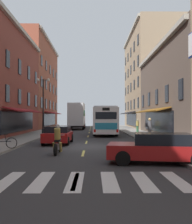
% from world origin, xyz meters
% --- Properties ---
extents(ground_plane, '(34.80, 80.00, 0.10)m').
position_xyz_m(ground_plane, '(0.00, 0.00, -0.05)').
color(ground_plane, '#333335').
extents(lane_centre_dashes, '(0.14, 73.90, 0.01)m').
position_xyz_m(lane_centre_dashes, '(0.00, -0.25, 0.00)').
color(lane_centre_dashes, '#DBCC4C').
rests_on(lane_centre_dashes, ground).
extents(crosswalk_near, '(7.10, 2.80, 0.01)m').
position_xyz_m(crosswalk_near, '(0.00, -10.00, 0.00)').
color(crosswalk_near, silver).
rests_on(crosswalk_near, ground).
extents(sidewalk_left, '(3.00, 80.00, 0.14)m').
position_xyz_m(sidewalk_left, '(-5.90, 0.00, 0.07)').
color(sidewalk_left, gray).
rests_on(sidewalk_left, ground).
extents(sidewalk_right, '(3.00, 80.00, 0.14)m').
position_xyz_m(sidewalk_right, '(5.90, 0.00, 0.07)').
color(sidewalk_right, gray).
rests_on(sidewalk_right, ground).
extents(transit_bus, '(2.79, 11.81, 3.16)m').
position_xyz_m(transit_bus, '(1.89, 13.15, 1.66)').
color(transit_bus, white).
rests_on(transit_bus, ground).
extents(box_truck, '(2.53, 7.96, 4.14)m').
position_xyz_m(box_truck, '(-2.12, 24.62, 2.11)').
color(box_truck, '#B21E19').
rests_on(box_truck, ground).
extents(sedan_near, '(4.68, 2.55, 1.34)m').
position_xyz_m(sedan_near, '(3.52, -6.77, 0.68)').
color(sedan_near, maroon).
rests_on(sedan_near, ground).
extents(sedan_mid, '(2.02, 4.24, 1.34)m').
position_xyz_m(sedan_mid, '(-2.13, 1.86, 0.69)').
color(sedan_mid, maroon).
rests_on(sedan_mid, ground).
extents(sedan_far, '(1.98, 4.75, 1.43)m').
position_xyz_m(sedan_far, '(-2.32, 35.01, 0.73)').
color(sedan_far, black).
rests_on(sedan_far, ground).
extents(motorcycle_rider, '(0.62, 2.07, 1.66)m').
position_xyz_m(motorcycle_rider, '(-1.41, -3.76, 0.71)').
color(motorcycle_rider, black).
rests_on(motorcycle_rider, ground).
extents(bicycle_near, '(1.69, 0.52, 0.91)m').
position_xyz_m(bicycle_near, '(-4.92, -2.45, 0.50)').
color(bicycle_near, black).
rests_on(bicycle_near, sidewalk_left).
extents(pedestrian_near, '(0.53, 0.43, 1.82)m').
position_xyz_m(pedestrian_near, '(5.38, 4.25, 1.11)').
color(pedestrian_near, '#4C4C51').
rests_on(pedestrian_near, sidewalk_right).
extents(pedestrian_mid, '(0.36, 0.36, 1.59)m').
position_xyz_m(pedestrian_mid, '(6.08, 14.89, 0.95)').
color(pedestrian_mid, '#33663F').
rests_on(pedestrian_mid, sidewalk_right).
extents(street_lamp_twin, '(1.42, 0.32, 6.01)m').
position_xyz_m(street_lamp_twin, '(-4.82, 9.93, 3.45)').
color(street_lamp_twin, black).
rests_on(street_lamp_twin, sidewalk_left).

